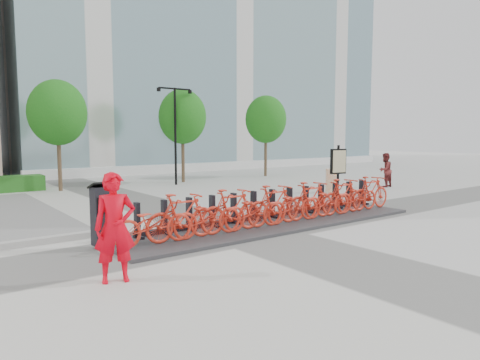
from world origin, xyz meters
TOP-DOWN VIEW (x-y plane):
  - ground at (0.00, 0.00)m, footprint 120.00×120.00m
  - glass_building at (14.00, 26.00)m, footprint 32.00×16.00m
  - tree_1 at (-1.50, 12.00)m, footprint 2.60×2.60m
  - tree_2 at (5.00, 12.00)m, footprint 2.60×2.60m
  - tree_3 at (11.00, 12.00)m, footprint 2.60×2.60m
  - streetlamp at (4.00, 11.00)m, footprint 2.00×0.20m
  - dock_pad at (1.30, 0.30)m, footprint 9.60×2.40m
  - dock_rail_posts at (1.72, 0.77)m, footprint 8.74×0.50m
  - bike_0 at (-2.60, -0.05)m, footprint 1.92×0.67m
  - bike_1 at (-1.88, -0.05)m, footprint 1.86×0.53m
  - bike_2 at (-1.16, -0.05)m, footprint 1.92×0.67m
  - bike_3 at (-0.44, -0.05)m, footprint 1.86×0.53m
  - bike_4 at (0.28, -0.05)m, footprint 1.92×0.67m
  - bike_5 at (1.00, -0.05)m, footprint 1.86×0.53m
  - bike_6 at (1.72, -0.05)m, footprint 1.92×0.67m
  - bike_7 at (2.44, -0.05)m, footprint 1.86×0.53m
  - bike_8 at (3.16, -0.05)m, footprint 1.92×0.67m
  - bike_9 at (3.88, -0.05)m, footprint 1.86×0.53m
  - bike_10 at (4.60, -0.05)m, footprint 1.92×0.67m
  - bike_11 at (5.32, -0.05)m, footprint 1.86×0.53m
  - kiosk at (-3.55, 0.63)m, footprint 0.48×0.41m
  - worker_red at (-4.10, -1.69)m, footprint 0.79×0.61m
  - pedestrian at (11.84, 3.83)m, footprint 0.84×0.67m
  - construction_barrel at (8.13, 4.05)m, footprint 0.73×0.73m
  - map_sign at (6.54, 2.38)m, footprint 0.72×0.26m

SIDE VIEW (x-z plane):
  - ground at x=0.00m, z-range 0.00..0.00m
  - dock_pad at x=1.30m, z-range 0.00..0.08m
  - dock_rail_posts at x=1.72m, z-range 0.08..0.93m
  - construction_barrel at x=8.13m, z-range 0.00..1.06m
  - bike_0 at x=-2.60m, z-range 0.08..1.09m
  - bike_2 at x=-1.16m, z-range 0.08..1.09m
  - bike_4 at x=0.28m, z-range 0.08..1.09m
  - bike_6 at x=1.72m, z-range 0.08..1.09m
  - bike_8 at x=3.16m, z-range 0.08..1.09m
  - bike_10 at x=4.60m, z-range 0.08..1.09m
  - bike_1 at x=-1.88m, z-range 0.08..1.20m
  - bike_3 at x=-0.44m, z-range 0.08..1.20m
  - bike_5 at x=1.00m, z-range 0.08..1.20m
  - bike_7 at x=2.44m, z-range 0.08..1.20m
  - bike_9 at x=3.88m, z-range 0.08..1.20m
  - bike_11 at x=5.32m, z-range 0.08..1.20m
  - kiosk at x=-3.55m, z-range 0.05..1.49m
  - pedestrian at x=11.84m, z-range 0.00..1.70m
  - worker_red at x=-4.10m, z-range 0.00..1.90m
  - map_sign at x=6.54m, z-range 0.35..2.53m
  - streetlamp at x=4.00m, z-range 0.63..5.63m
  - tree_1 at x=-1.50m, z-range 1.04..6.14m
  - tree_2 at x=5.00m, z-range 1.04..6.14m
  - tree_3 at x=11.00m, z-range 1.04..6.14m
  - glass_building at x=14.00m, z-range 0.00..24.00m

